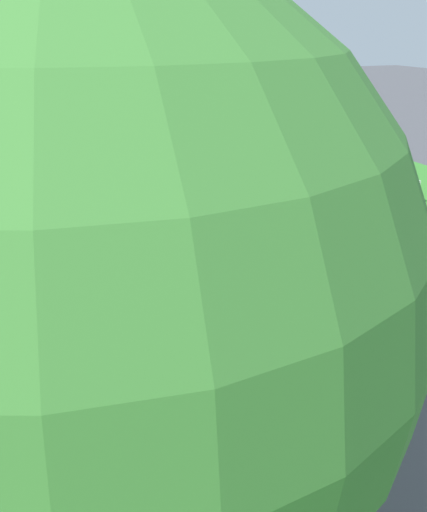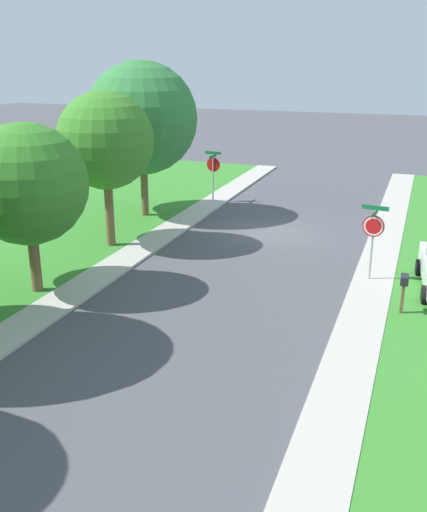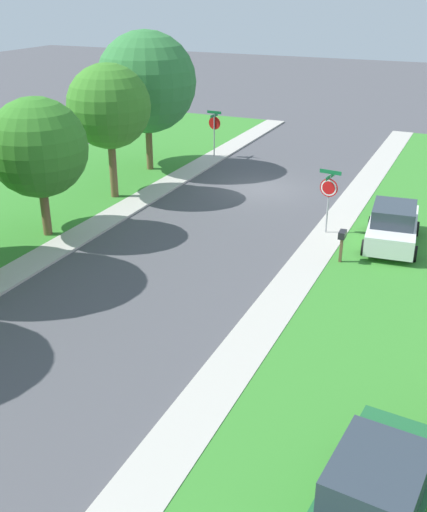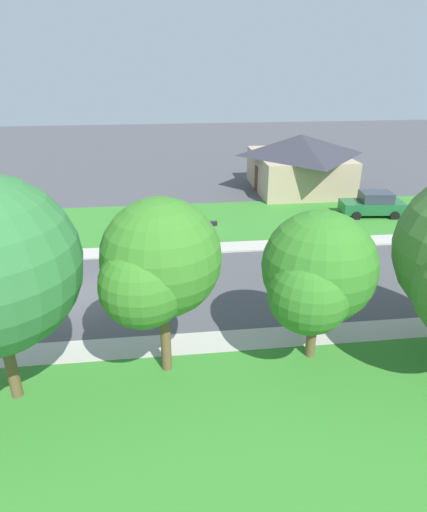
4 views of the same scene
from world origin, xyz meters
name	(u,v)px [view 1 (image 1 of 4)]	position (x,y,z in m)	size (l,w,h in m)	color
ground_plane	(166,186)	(0.00, 0.00, 0.00)	(120.00, 120.00, 0.00)	#4C4C51
sidewalk_east	(132,322)	(4.70, 12.00, 0.05)	(1.40, 56.00, 0.10)	#B7B2A8
stop_sign_near_corner	(41,133)	(4.75, -4.69, 1.89)	(0.92, 0.92, 2.77)	#9E9EA3
stop_sign_far_corner	(311,157)	(-4.55, 4.73, 1.89)	(0.92, 0.92, 2.77)	#9E9EA3
car_white_near_corner	(367,177)	(-7.23, 4.87, 0.87)	(2.35, 4.45, 1.76)	white
tree_across_right	(42,162)	(6.16, 9.45, 3.60)	(4.23, 3.93, 5.70)	brown
tree_across_left	(59,305)	(7.13, 20.02, 4.74)	(5.48, 5.10, 7.46)	brown
tree_sidewalk_mid	(16,107)	(6.29, 4.13, 4.29)	(4.18, 3.89, 6.38)	brown
tree_sidewalk_near	(16,190)	(7.09, 14.48, 4.27)	(5.79, 5.39, 7.14)	brown
mailbox	(375,192)	(-5.79, 7.34, 1.01)	(0.26, 0.49, 1.31)	brown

